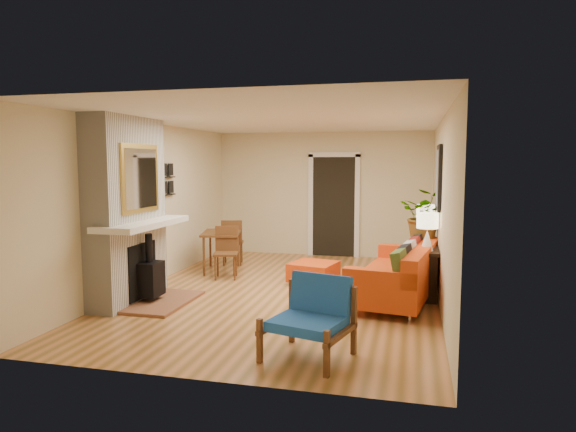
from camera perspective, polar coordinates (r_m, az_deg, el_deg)
name	(u,v)px	position (r m, az deg, el deg)	size (l,w,h in m)	color
room_shell	(347,200)	(10.15, 6.60, 1.82)	(6.50, 6.50, 6.50)	#D08650
fireplace	(129,215)	(7.53, -17.23, 0.14)	(1.09, 1.68, 2.60)	white
sofa	(402,274)	(7.56, 12.54, -6.30)	(1.28, 2.33, 0.87)	silver
ottoman	(314,271)	(8.43, 2.86, -6.15)	(0.82, 0.82, 0.35)	silver
blue_chair	(313,313)	(5.34, 2.75, -10.72)	(0.95, 0.93, 0.81)	brown
dining_table	(225,240)	(9.38, -6.96, -2.62)	(0.97, 1.67, 0.88)	brown
console_table	(425,253)	(8.25, 15.02, -3.96)	(0.34, 1.85, 0.72)	black
lamp_near	(427,227)	(7.51, 15.22, -1.18)	(0.30, 0.30, 0.54)	white
lamp_far	(425,217)	(8.92, 15.01, -0.07)	(0.30, 0.30, 0.54)	white
houseplant	(425,215)	(8.38, 15.03, 0.10)	(0.75, 0.65, 0.84)	#1E5919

